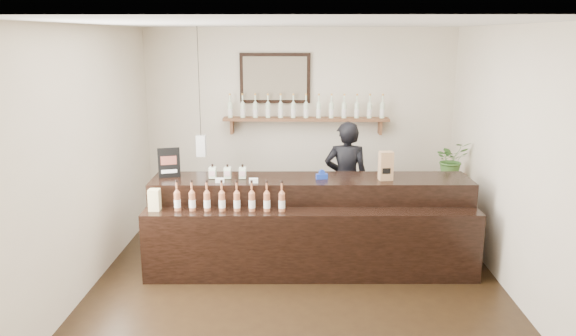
{
  "coord_description": "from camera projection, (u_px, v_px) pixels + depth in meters",
  "views": [
    {
      "loc": [
        0.03,
        -5.71,
        2.69
      ],
      "look_at": [
        -0.12,
        0.7,
        1.17
      ],
      "focal_mm": 35.0,
      "sensor_mm": 36.0,
      "label": 1
    }
  ],
  "objects": [
    {
      "name": "counter",
      "position": [
        310.0,
        226.0,
        6.61
      ],
      "size": [
        3.76,
        1.09,
        1.22
      ],
      "color": "black",
      "rests_on": "ground"
    },
    {
      "name": "shopkeeper",
      "position": [
        346.0,
        173.0,
        7.46
      ],
      "size": [
        0.69,
        0.48,
        1.8
      ],
      "primitive_type": "imported",
      "rotation": [
        0.0,
        0.0,
        3.07
      ],
      "color": "black",
      "rests_on": "ground"
    },
    {
      "name": "back_wall_decor",
      "position": [
        289.0,
        102.0,
        8.08
      ],
      "size": [
        2.66,
        0.96,
        1.69
      ],
      "color": "brown",
      "rests_on": "ground"
    },
    {
      "name": "potted_plant",
      "position": [
        451.0,
        159.0,
        7.33
      ],
      "size": [
        0.53,
        0.49,
        0.48
      ],
      "primitive_type": "imported",
      "rotation": [
        0.0,
        0.0,
        0.34
      ],
      "color": "#3D6B2B",
      "rests_on": "side_cabinet"
    },
    {
      "name": "paper_bag",
      "position": [
        386.0,
        166.0,
        6.48
      ],
      "size": [
        0.17,
        0.14,
        0.34
      ],
      "color": "#9F7A4D",
      "rests_on": "counter"
    },
    {
      "name": "room_shell",
      "position": [
        298.0,
        133.0,
        5.78
      ],
      "size": [
        5.0,
        5.0,
        5.0
      ],
      "color": "beige",
      "rests_on": "ground"
    },
    {
      "name": "tape_dispenser",
      "position": [
        322.0,
        175.0,
        6.55
      ],
      "size": [
        0.14,
        0.08,
        0.11
      ],
      "color": "#16329E",
      "rests_on": "counter"
    },
    {
      "name": "ground",
      "position": [
        297.0,
        286.0,
        6.18
      ],
      "size": [
        5.0,
        5.0,
        0.0
      ],
      "primitive_type": "plane",
      "color": "black",
      "rests_on": "ground"
    },
    {
      "name": "side_cabinet",
      "position": [
        448.0,
        208.0,
        7.49
      ],
      "size": [
        0.55,
        0.68,
        0.87
      ],
      "color": "brown",
      "rests_on": "ground"
    },
    {
      "name": "promo_sign",
      "position": [
        169.0,
        163.0,
        6.59
      ],
      "size": [
        0.25,
        0.09,
        0.36
      ],
      "color": "black",
      "rests_on": "counter"
    }
  ]
}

